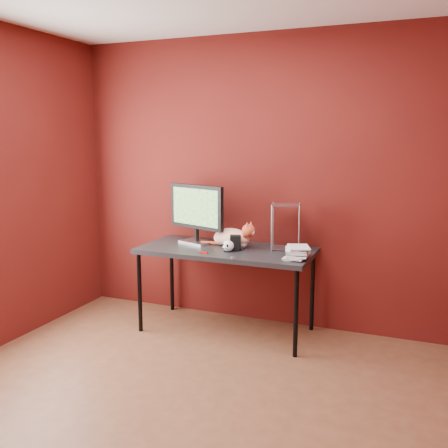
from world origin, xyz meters
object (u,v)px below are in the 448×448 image
at_px(monitor, 197,211).
at_px(cat, 232,237).
at_px(skull_mug, 228,246).
at_px(book_stack, 289,190).
at_px(desk, 226,254).
at_px(speaker, 235,243).

bearing_deg(monitor, cat, 16.94).
relative_size(skull_mug, book_stack, 0.09).
distance_m(skull_mug, book_stack, 0.72).
bearing_deg(monitor, desk, 2.75).
bearing_deg(cat, speaker, -43.21).
bearing_deg(monitor, skull_mug, -9.05).
height_order(skull_mug, speaker, speaker).
distance_m(desk, speaker, 0.15).
bearing_deg(desk, skull_mug, -61.79).
bearing_deg(speaker, book_stack, -32.58).
relative_size(desk, speaker, 11.68).
bearing_deg(cat, desk, -90.31).
distance_m(monitor, book_stack, 0.96).
bearing_deg(skull_mug, speaker, 77.66).
height_order(speaker, book_stack, book_stack).
xyz_separation_m(skull_mug, book_stack, (0.52, -0.02, 0.50)).
relative_size(monitor, cat, 1.14).
xyz_separation_m(cat, speaker, (0.07, -0.12, -0.02)).
relative_size(monitor, speaker, 4.61).
distance_m(cat, book_stack, 0.75).
xyz_separation_m(monitor, cat, (0.35, -0.01, -0.21)).
height_order(desk, skull_mug, skull_mug).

